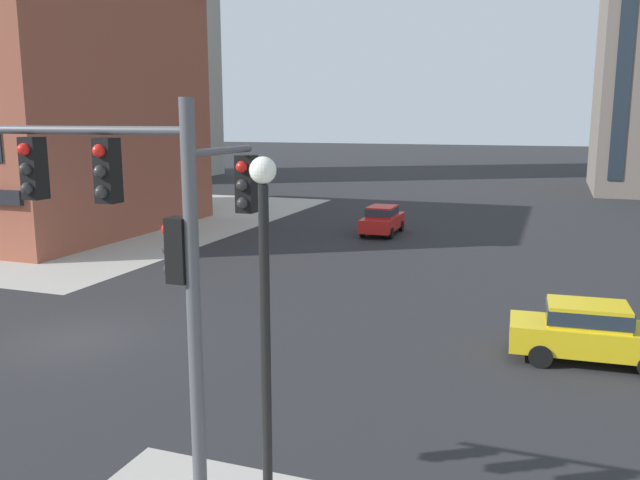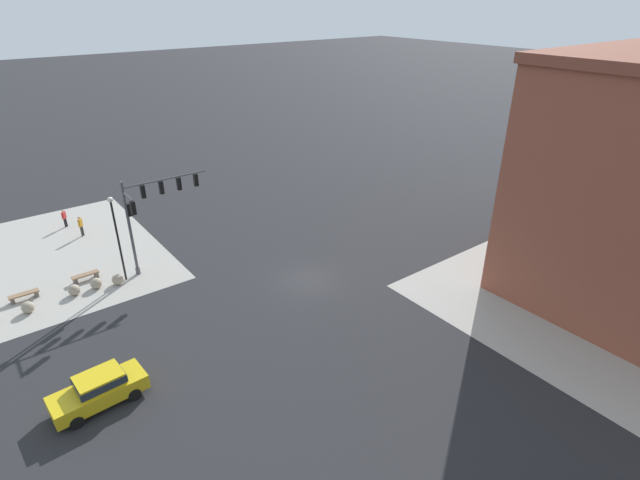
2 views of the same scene
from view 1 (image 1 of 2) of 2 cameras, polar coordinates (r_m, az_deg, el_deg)
ground_plane at (r=21.69m, az=-20.47°, el=-8.15°), size 320.00×320.00×0.00m
sidewalk_far_corner at (r=49.35m, az=-23.31°, el=1.87°), size 32.00×32.00×0.02m
traffic_signal_main at (r=9.90m, az=-17.92°, el=-0.48°), size 6.08×2.09×6.98m
street_lamp_corner_near at (r=9.01m, az=-4.80°, el=-8.08°), size 0.36×0.36×6.23m
car_main_northbound_far at (r=38.54m, az=5.48°, el=1.86°), size 1.93×4.42×1.68m
car_main_southbound_near at (r=19.78m, az=22.56°, el=-7.30°), size 4.50×2.09×1.68m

